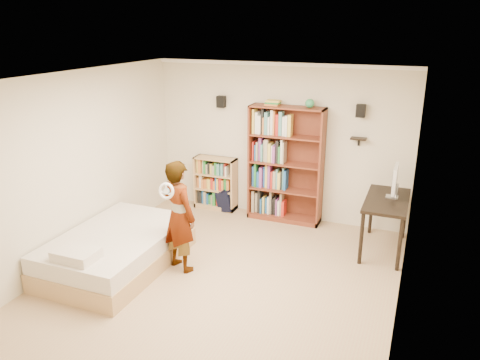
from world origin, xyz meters
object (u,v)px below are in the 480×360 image
(low_bookshelf, at_px, (216,183))
(computer_desk, at_px, (384,225))
(daybed, at_px, (117,246))
(tall_bookshelf, at_px, (286,165))
(person, at_px, (179,216))

(low_bookshelf, xyz_separation_m, computer_desk, (3.09, -0.62, -0.07))
(low_bookshelf, relative_size, daybed, 0.46)
(tall_bookshelf, relative_size, low_bookshelf, 2.05)
(person, bearing_deg, tall_bookshelf, -88.08)
(computer_desk, height_order, person, person)
(tall_bookshelf, height_order, daybed, tall_bookshelf)
(tall_bookshelf, xyz_separation_m, daybed, (-1.72, -2.50, -0.69))
(computer_desk, distance_m, daybed, 3.96)
(daybed, xyz_separation_m, person, (0.86, 0.29, 0.48))
(computer_desk, bearing_deg, daybed, -150.93)
(tall_bookshelf, xyz_separation_m, computer_desk, (1.74, -0.58, -0.59))
(low_bookshelf, relative_size, person, 0.62)
(computer_desk, relative_size, daybed, 0.57)
(daybed, bearing_deg, computer_desk, 29.07)
(computer_desk, bearing_deg, low_bookshelf, 168.72)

